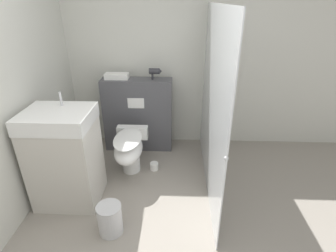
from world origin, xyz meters
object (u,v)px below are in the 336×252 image
toilet (129,149)px  waste_bin (110,219)px  hair_drier (155,72)px  sink_vanity (65,157)px

toilet → waste_bin: bearing=-91.9°
hair_drier → waste_bin: bearing=-100.9°
toilet → sink_vanity: sink_vanity is taller
hair_drier → waste_bin: 1.89m
hair_drier → sink_vanity: bearing=-126.6°
sink_vanity → hair_drier: (0.84, 1.13, 0.61)m
hair_drier → waste_bin: (-0.31, -1.59, -0.98)m
sink_vanity → waste_bin: 0.79m
toilet → waste_bin: toilet is taller
waste_bin → hair_drier: bearing=79.1°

